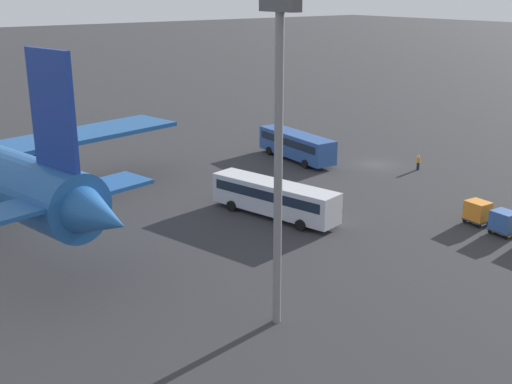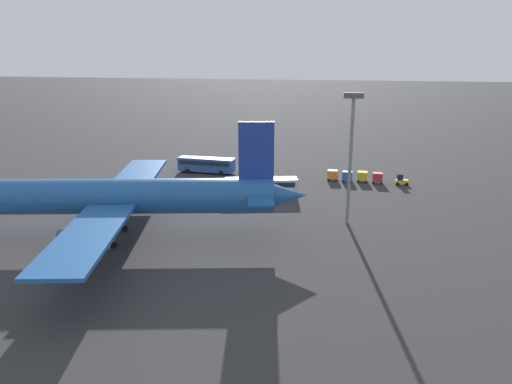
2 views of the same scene
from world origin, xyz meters
TOP-DOWN VIEW (x-y plane):
  - ground_plane at (0.00, 0.00)m, footprint 600.00×600.00m
  - airplane at (10.81, 44.82)m, footprint 55.18×48.31m
  - shuttle_bus_near at (7.28, 6.11)m, footprint 12.02×3.82m
  - shuttle_bus_far at (-6.72, 20.71)m, footprint 12.95×5.45m
  - baggage_tug at (-31.95, 8.88)m, footprint 2.48×1.77m
  - worker_person at (-4.47, -1.97)m, footprint 0.38×0.38m
  - cargo_cart_red at (-27.55, 8.50)m, footprint 2.11×1.81m
  - cargo_cart_yellow at (-24.68, 7.94)m, footprint 2.11×1.81m
  - cargo_cart_blue at (-21.80, 8.31)m, footprint 2.11×1.81m
  - cargo_cart_orange at (-18.92, 7.80)m, footprint 2.11×1.81m
  - light_pole at (-21.71, 32.53)m, footprint 2.80×0.70m

SIDE VIEW (x-z plane):
  - ground_plane at x=0.00m, z-range 0.00..0.00m
  - worker_person at x=-4.47m, z-range 0.00..1.74m
  - baggage_tug at x=-31.95m, z-range -0.11..1.99m
  - cargo_cart_red at x=-27.55m, z-range 0.16..2.22m
  - cargo_cart_yellow at x=-24.68m, z-range 0.16..2.22m
  - cargo_cart_blue at x=-21.80m, z-range 0.16..2.22m
  - cargo_cart_orange at x=-18.92m, z-range 0.16..2.22m
  - shuttle_bus_far at x=-6.72m, z-range 0.32..3.50m
  - shuttle_bus_near at x=7.28m, z-range 0.32..3.53m
  - airplane at x=10.81m, z-range -2.01..14.16m
  - light_pole at x=-21.71m, z-range 2.04..21.37m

